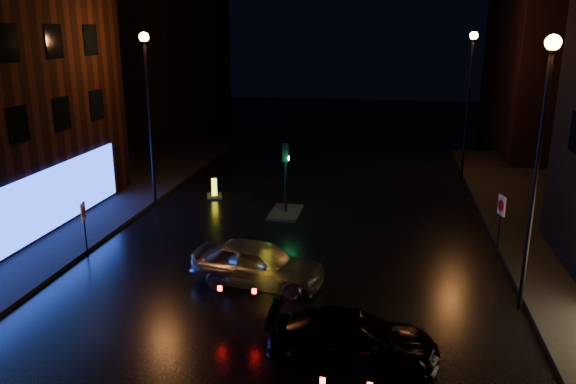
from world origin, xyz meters
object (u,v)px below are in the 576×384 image
object	(u,v)px
bollard_near	(266,276)
road_sign_left	(84,216)
silver_hatchback	(258,263)
road_sign_right	(501,210)
dark_sedan	(353,338)
bollard_far	(214,193)
traffic_signal	(286,204)

from	to	relation	value
bollard_near	road_sign_left	size ratio (longest dim) A/B	0.61
silver_hatchback	road_sign_left	bearing A→B (deg)	87.21
silver_hatchback	road_sign_right	size ratio (longest dim) A/B	1.95
dark_sedan	bollard_near	bearing A→B (deg)	35.05
silver_hatchback	dark_sedan	distance (m)	5.38
silver_hatchback	bollard_far	xyz separation A→B (m)	(-4.64, 9.80, -0.56)
dark_sedan	bollard_far	xyz separation A→B (m)	(-8.16, 13.86, -0.44)
traffic_signal	road_sign_right	xyz separation A→B (m)	(9.10, -3.31, 1.26)
road_sign_left	road_sign_right	distance (m)	16.10
road_sign_right	road_sign_left	bearing A→B (deg)	-3.35
silver_hatchback	bollard_near	world-z (taller)	silver_hatchback
bollard_far	road_sign_left	size ratio (longest dim) A/B	0.62
dark_sedan	road_sign_left	world-z (taller)	road_sign_left
road_sign_left	road_sign_right	world-z (taller)	road_sign_right
dark_sedan	bollard_far	bearing A→B (deg)	27.83
traffic_signal	road_sign_left	size ratio (longest dim) A/B	1.61
bollard_near	bollard_far	size ratio (longest dim) A/B	0.99
dark_sedan	road_sign_right	world-z (taller)	road_sign_right
road_sign_right	bollard_far	bearing A→B (deg)	-36.43
traffic_signal	dark_sedan	size ratio (longest dim) A/B	0.76
road_sign_left	dark_sedan	bearing A→B (deg)	-41.82
bollard_near	road_sign_right	world-z (taller)	road_sign_right
silver_hatchback	bollard_near	distance (m)	0.61
traffic_signal	silver_hatchback	size ratio (longest dim) A/B	0.75
traffic_signal	silver_hatchback	bearing A→B (deg)	-86.62
dark_sedan	road_sign_left	xyz separation A→B (m)	(-10.68, 5.40, 0.95)
traffic_signal	road_sign_right	bearing A→B (deg)	-20.00
traffic_signal	silver_hatchback	xyz separation A→B (m)	(0.46, -7.76, 0.28)
dark_sedan	road_sign_right	bearing A→B (deg)	-33.69
traffic_signal	road_sign_left	bearing A→B (deg)	-136.23
bollard_near	bollard_far	distance (m)	10.78
silver_hatchback	bollard_far	distance (m)	10.86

